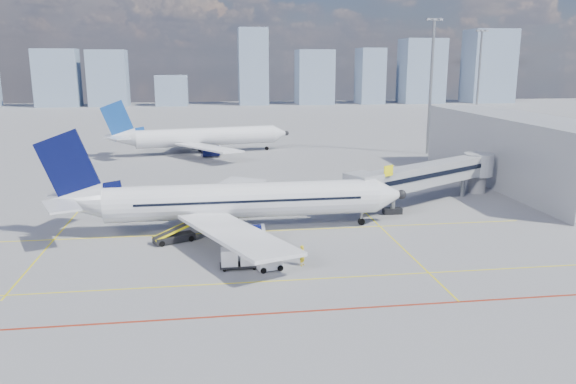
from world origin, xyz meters
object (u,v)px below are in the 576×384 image
object	(u,v)px
main_aircraft	(229,201)
belt_loader	(175,236)
cargo_dolly	(239,257)
ramp_worker	(303,255)
second_aircraft	(199,137)
baggage_tug	(268,263)

from	to	relation	value
main_aircraft	belt_loader	size ratio (longest dim) A/B	6.73
cargo_dolly	ramp_worker	size ratio (longest dim) A/B	1.78
ramp_worker	second_aircraft	bearing A→B (deg)	44.92
cargo_dolly	ramp_worker	world-z (taller)	ramp_worker
ramp_worker	main_aircraft	bearing A→B (deg)	64.01
second_aircraft	ramp_worker	world-z (taller)	second_aircraft
belt_loader	baggage_tug	bearing A→B (deg)	-72.20
second_aircraft	ramp_worker	size ratio (longest dim) A/B	19.50
baggage_tug	ramp_worker	xyz separation A→B (m)	(3.10, 0.75, 0.23)
baggage_tug	second_aircraft	bearing A→B (deg)	82.50
main_aircraft	ramp_worker	size ratio (longest dim) A/B	20.69
second_aircraft	ramp_worker	xyz separation A→B (m)	(9.79, -63.83, -2.30)
ramp_worker	cargo_dolly	bearing A→B (deg)	125.20
second_aircraft	baggage_tug	xyz separation A→B (m)	(6.69, -64.59, -2.53)
main_aircraft	ramp_worker	distance (m)	13.03
baggage_tug	cargo_dolly	distance (m)	2.65
baggage_tug	cargo_dolly	world-z (taller)	cargo_dolly
main_aircraft	belt_loader	world-z (taller)	main_aircraft
second_aircraft	baggage_tug	world-z (taller)	second_aircraft
main_aircraft	ramp_worker	xyz separation A→B (m)	(5.98, -11.35, -2.30)
second_aircraft	belt_loader	bearing A→B (deg)	-103.20
belt_loader	cargo_dolly	bearing A→B (deg)	-79.37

